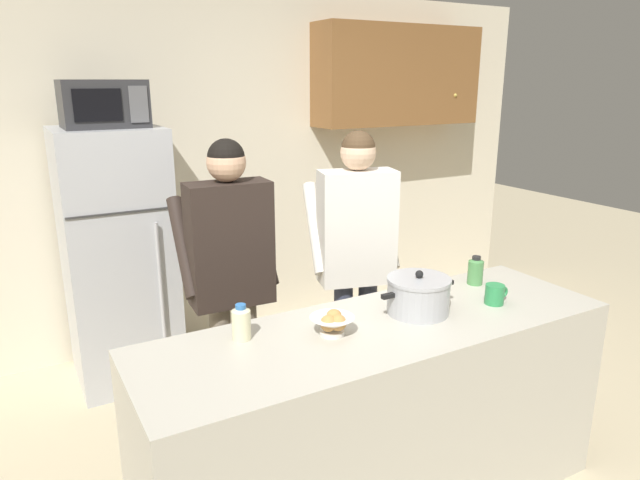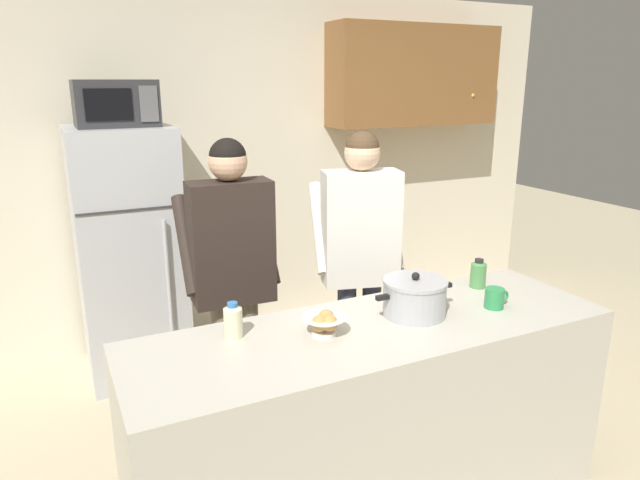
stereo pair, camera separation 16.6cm
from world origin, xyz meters
name	(u,v)px [view 2 (the right image)]	position (x,y,z in m)	size (l,w,h in m)	color
back_wall_unit	(255,151)	(0.28, 2.26, 1.42)	(6.00, 0.48, 2.60)	beige
kitchen_island	(373,419)	(0.00, 0.00, 0.46)	(2.16, 0.68, 0.92)	#BCB7A8
refrigerator	(129,255)	(-0.77, 1.85, 0.84)	(0.64, 0.68, 1.67)	#B7BABF
microwave	(115,103)	(-0.77, 1.83, 1.81)	(0.48, 0.37, 0.28)	#2D2D30
person_near_pot	(232,258)	(-0.38, 0.83, 1.05)	(0.52, 0.43, 1.67)	#726656
person_by_sink	(360,242)	(0.36, 0.77, 1.06)	(0.59, 0.52, 1.69)	#33384C
cooking_pot	(415,297)	(0.22, 0.04, 1.00)	(0.40, 0.29, 0.20)	#ADAFB5
coffee_mug	(495,298)	(0.61, -0.06, 0.97)	(0.13, 0.09, 0.10)	#2D8C4C
bread_bowl	(324,324)	(-0.24, 0.02, 0.97)	(0.19, 0.19, 0.10)	white
bottle_near_edge	(233,320)	(-0.58, 0.17, 1.00)	(0.08, 0.08, 0.15)	beige
bottle_mid_counter	(478,273)	(0.72, 0.19, 0.99)	(0.08, 0.08, 0.15)	#4C8C4C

